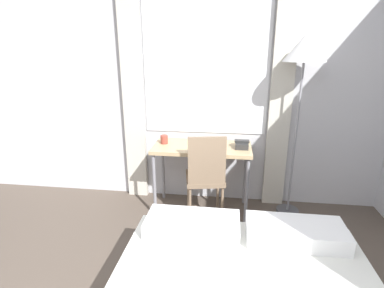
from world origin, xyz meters
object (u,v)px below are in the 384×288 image
at_px(desk, 202,153).
at_px(mug, 164,139).
at_px(standing_lamp, 304,57).
at_px(telephone, 242,144).
at_px(desk_chair, 206,173).
at_px(book, 206,146).

xyz_separation_m(desk, mug, (-0.43, 0.04, 0.12)).
bearing_deg(standing_lamp, telephone, -174.08).
bearing_deg(desk_chair, standing_lamp, 6.73).
bearing_deg(book, desk_chair, -84.98).
bearing_deg(desk_chair, desk, 95.14).
relative_size(desk, standing_lamp, 0.55).
xyz_separation_m(desk_chair, telephone, (0.37, 0.23, 0.26)).
bearing_deg(desk, book, -26.97).
xyz_separation_m(telephone, book, (-0.39, -0.03, -0.02)).
relative_size(desk, desk_chair, 1.10).
relative_size(standing_lamp, mug, 20.48).
height_order(desk, telephone, telephone).
relative_size(desk_chair, mug, 10.34).
bearing_deg(standing_lamp, desk_chair, -162.90).
bearing_deg(standing_lamp, mug, -179.14).
height_order(standing_lamp, telephone, standing_lamp).
xyz_separation_m(desk_chair, standing_lamp, (0.93, 0.29, 1.17)).
relative_size(telephone, mug, 1.95).
distance_m(telephone, book, 0.39).
height_order(telephone, book, telephone).
xyz_separation_m(desk_chair, mug, (-0.49, 0.26, 0.27)).
bearing_deg(telephone, book, -176.13).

